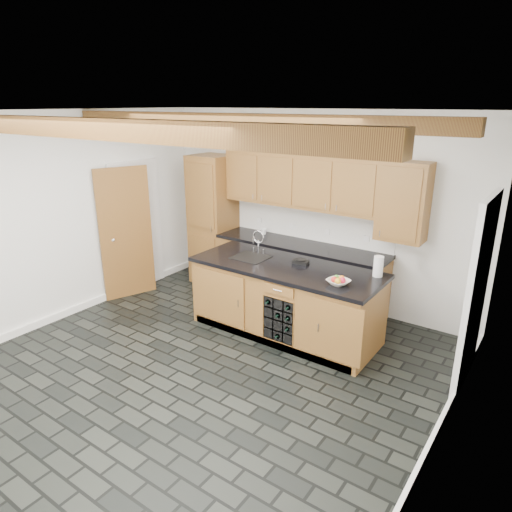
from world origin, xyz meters
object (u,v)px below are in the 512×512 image
(island, at_px, (285,300))
(paper_towel, at_px, (378,266))
(kitchen_scale, at_px, (301,262))
(fruit_bowl, at_px, (338,282))

(island, distance_m, paper_towel, 1.27)
(kitchen_scale, xyz_separation_m, paper_towel, (0.96, 0.14, 0.09))
(fruit_bowl, relative_size, paper_towel, 1.00)
(kitchen_scale, bearing_deg, fruit_bowl, -35.40)
(kitchen_scale, distance_m, fruit_bowl, 0.79)
(fruit_bowl, xyz_separation_m, paper_towel, (0.26, 0.51, 0.09))
(island, xyz_separation_m, paper_towel, (1.07, 0.32, 0.59))
(kitchen_scale, xyz_separation_m, fruit_bowl, (0.70, -0.37, 0.00))
(paper_towel, bearing_deg, fruit_bowl, -117.37)
(kitchen_scale, height_order, paper_towel, paper_towel)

